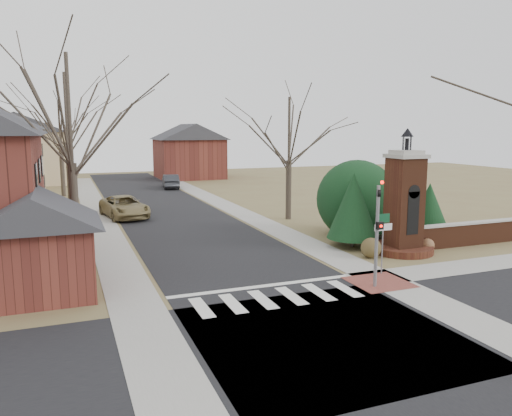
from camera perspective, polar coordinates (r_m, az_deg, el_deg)
name	(u,v)px	position (r m, az deg, el deg)	size (l,w,h in m)	color
ground	(286,305)	(18.83, 3.42, -10.97)	(120.00, 120.00, 0.00)	brown
main_street	(168,212)	(39.31, -10.02, -0.47)	(8.00, 70.00, 0.01)	black
cross_street	(325,336)	(16.34, 7.94, -14.25)	(120.00, 8.00, 0.01)	black
crosswalk_zone	(277,298)	(19.51, 2.43, -10.20)	(8.00, 2.20, 0.02)	silver
stop_bar	(263,286)	(20.82, 0.76, -8.94)	(8.00, 0.35, 0.02)	silver
sidewalk_right_main	(232,208)	(40.61, -2.81, -0.03)	(2.00, 60.00, 0.02)	gray
sidewalk_left	(98,216)	(38.67, -17.60, -0.91)	(2.00, 60.00, 0.02)	gray
curb_apron	(379,282)	(21.94, 13.91, -8.25)	(2.40, 2.40, 0.02)	brown
traffic_signal_pole	(378,225)	(20.70, 13.72, -1.94)	(0.28, 0.41, 4.50)	slate
sign_post	(383,232)	(22.69, 14.31, -2.64)	(0.90, 0.07, 2.75)	slate
brick_gate_monument	(404,212)	(27.03, 16.54, -0.40)	(3.20, 3.20, 6.47)	#532918
brick_garden_wall	(469,233)	(30.23, 23.18, -2.69)	(7.50, 0.50, 1.30)	#532918
garage_left	(37,239)	(21.01, -23.78, -3.27)	(4.80, 4.80, 4.29)	maroon
house_distant_left	(19,147)	(64.26, -25.43, 6.28)	(10.80, 8.80, 8.53)	#CCAB88
house_distant_right	(189,150)	(65.94, -7.70, 6.60)	(8.80, 8.80, 7.30)	maroon
evergreen_near	(353,206)	(27.61, 11.05, 0.28)	(2.80, 2.80, 4.10)	#473D33
evergreen_mid	(391,194)	(30.40, 15.14, 1.50)	(3.40, 3.40, 4.70)	#473D33
evergreen_far	(429,207)	(30.95, 19.17, 0.13)	(2.40, 2.40, 3.30)	#473D33
evergreen_mass	(357,196)	(30.64, 11.42, 1.32)	(4.80, 4.80, 4.80)	#103219
bare_tree_0	(68,101)	(25.09, -20.65, 11.37)	(8.05, 8.05, 11.15)	#473D33
bare_tree_1	(66,105)	(38.09, -20.94, 10.90)	(8.40, 8.40, 11.64)	#473D33
bare_tree_2	(59,122)	(51.06, -21.56, 9.13)	(7.35, 7.35, 10.19)	#473D33
bare_tree_3	(289,125)	(35.35, 3.82, 9.47)	(7.00, 7.00, 9.70)	#473D33
pickup_truck	(124,207)	(37.63, -14.82, 0.14)	(2.60, 5.64, 1.57)	olive
distant_car	(171,181)	(54.96, -9.73, 3.03)	(1.59, 4.55, 1.50)	#2F3137
dry_shrub_left	(371,248)	(25.77, 13.01, -4.47)	(1.03, 1.03, 1.03)	brown
dry_shrub_right	(428,245)	(27.90, 19.02, -4.03)	(0.71, 0.71, 0.71)	brown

